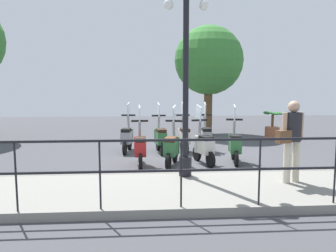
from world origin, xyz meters
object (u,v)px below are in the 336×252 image
scooter_far_1 (184,137)px  scooter_far_3 (127,137)px  scooter_far_2 (160,137)px  tree_distant (209,61)px  scooter_near_3 (140,147)px  scooter_near_0 (235,145)px  scooter_near_2 (172,147)px  pedestrian_with_bag (292,135)px  scooter_near_1 (204,146)px  lamp_post_near (186,92)px  potted_palm (272,127)px  scooter_far_0 (206,136)px

scooter_far_1 → scooter_far_3: 1.76m
scooter_far_2 → tree_distant: bearing=-36.0°
scooter_far_3 → scooter_near_3: bearing=-159.5°
scooter_near_0 → scooter_far_2: same height
scooter_near_2 → scooter_far_3: size_ratio=1.00×
pedestrian_with_bag → scooter_near_2: (2.14, 2.14, -0.60)m
scooter_near_1 → scooter_near_2: (-0.13, 0.85, 0.00)m
scooter_near_0 → tree_distant: bearing=6.1°
pedestrian_with_bag → lamp_post_near: bearing=55.3°
tree_distant → scooter_near_2: bearing=160.5°
scooter_near_2 → scooter_near_3: same height
scooter_far_1 → scooter_far_2: 0.75m
potted_palm → scooter_far_1: bearing=123.6°
scooter_near_3 → scooter_far_3: (1.82, 0.42, 0.00)m
lamp_post_near → tree_distant: tree_distant is taller
scooter_far_0 → scooter_far_1: bearing=97.4°
pedestrian_with_bag → scooter_far_1: pedestrian_with_bag is taller
potted_palm → scooter_near_3: bearing=129.7°
lamp_post_near → scooter_far_2: lamp_post_near is taller
scooter_far_0 → scooter_far_1: size_ratio=1.00×
potted_palm → scooter_near_2: 6.13m
potted_palm → scooter_far_0: scooter_far_0 is taller
lamp_post_near → pedestrian_with_bag: lamp_post_near is taller
lamp_post_near → tree_distant: size_ratio=0.86×
scooter_far_1 → scooter_far_3: size_ratio=1.00×
scooter_far_3 → scooter_far_0: bearing=-83.6°
lamp_post_near → scooter_near_2: bearing=5.9°
scooter_near_0 → scooter_far_0: 1.66m
scooter_near_3 → scooter_far_3: size_ratio=1.00×
scooter_far_0 → scooter_far_1: 0.69m
scooter_near_1 → scooter_far_1: 1.68m
pedestrian_with_bag → scooter_far_1: 4.28m
scooter_far_2 → scooter_far_0: bearing=-91.2°
pedestrian_with_bag → scooter_far_1: (3.92, 1.61, -0.60)m
lamp_post_near → scooter_far_2: 3.50m
scooter_near_2 → scooter_far_3: (1.87, 1.23, 0.00)m
tree_distant → scooter_far_0: size_ratio=3.00×
scooter_near_3 → potted_palm: bearing=-52.4°
tree_distant → scooter_far_1: 5.09m
potted_palm → scooter_far_3: scooter_far_3 is taller
scooter_near_0 → scooter_near_3: (-0.19, 2.51, 0.00)m
pedestrian_with_bag → scooter_near_3: size_ratio=1.03×
scooter_near_2 → scooter_far_2: same height
scooter_near_0 → scooter_far_1: bearing=47.0°
scooter_far_2 → scooter_near_2: bearing=179.7°
tree_distant → scooter_far_2: (-4.17, 2.28, -2.65)m
lamp_post_near → scooter_far_3: size_ratio=2.59×
lamp_post_near → scooter_far_0: bearing=-17.7°
scooter_near_3 → scooter_far_1: same height
scooter_near_3 → pedestrian_with_bag: bearing=-128.6°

